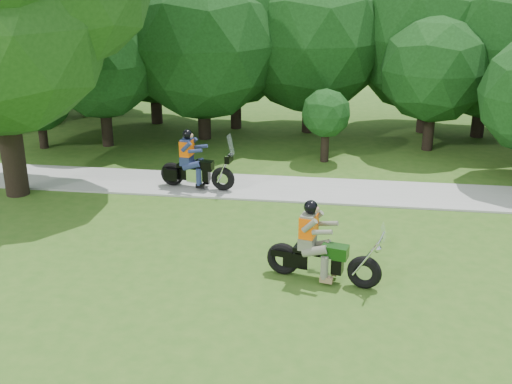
{
  "coord_description": "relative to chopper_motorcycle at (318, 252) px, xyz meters",
  "views": [
    {
      "loc": [
        -0.9,
        -10.39,
        6.8
      ],
      "look_at": [
        -2.92,
        4.07,
        1.35
      ],
      "focal_mm": 45.0,
      "sensor_mm": 36.0,
      "label": 1
    }
  ],
  "objects": [
    {
      "name": "ground",
      "position": [
        1.32,
        -2.33,
        -0.69
      ],
      "size": [
        100.0,
        100.0,
        0.0
      ],
      "primitive_type": "plane",
      "color": "#2F5919",
      "rests_on": "ground"
    },
    {
      "name": "tree_line",
      "position": [
        1.46,
        12.32,
        2.95
      ],
      "size": [
        40.61,
        12.04,
        7.75
      ],
      "color": "black",
      "rests_on": "ground"
    },
    {
      "name": "chopper_motorcycle",
      "position": [
        0.0,
        0.0,
        0.0
      ],
      "size": [
        2.58,
        1.01,
        1.86
      ],
      "rotation": [
        0.0,
        0.0,
        -0.23
      ],
      "color": "black",
      "rests_on": "ground"
    },
    {
      "name": "touring_motorcycle",
      "position": [
        -4.06,
        5.31,
        0.03
      ],
      "size": [
        2.39,
        0.92,
        1.82
      ],
      "rotation": [
        0.0,
        0.0,
        -0.14
      ],
      "color": "black",
      "rests_on": "walkway"
    },
    {
      "name": "walkway",
      "position": [
        1.32,
        5.67,
        -0.66
      ],
      "size": [
        60.0,
        2.2,
        0.06
      ],
      "primitive_type": "cube",
      "color": "#999994",
      "rests_on": "ground"
    }
  ]
}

